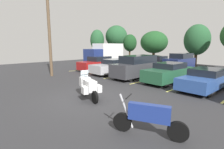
{
  "coord_description": "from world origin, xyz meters",
  "views": [
    {
      "loc": [
        7.22,
        -5.1,
        2.77
      ],
      "look_at": [
        -0.24,
        2.02,
        1.02
      ],
      "focal_mm": 27.61,
      "sensor_mm": 36.0,
      "label": 1
    }
  ],
  "objects_px": {
    "car_blue": "(205,79)",
    "car_far_black": "(157,62)",
    "motorcycle_touring": "(89,86)",
    "car_green": "(169,73)",
    "car_charcoal": "(136,67)",
    "motorcycle_second": "(148,118)",
    "utility_pole": "(49,23)",
    "car_red": "(99,64)",
    "car_far_navy": "(180,61)",
    "box_truck": "(105,54)",
    "car_silver": "(113,67)"
  },
  "relations": [
    {
      "from": "car_blue",
      "to": "car_far_black",
      "type": "xyz_separation_m",
      "value": [
        -8.25,
        7.76,
        0.02
      ]
    },
    {
      "from": "motorcycle_touring",
      "to": "car_green",
      "type": "bearing_deg",
      "value": 82.87
    },
    {
      "from": "motorcycle_touring",
      "to": "car_charcoal",
      "type": "relative_size",
      "value": 0.44
    },
    {
      "from": "car_green",
      "to": "motorcycle_second",
      "type": "bearing_deg",
      "value": -65.6
    },
    {
      "from": "utility_pole",
      "to": "car_red",
      "type": "bearing_deg",
      "value": 88.28
    },
    {
      "from": "car_far_navy",
      "to": "utility_pole",
      "type": "xyz_separation_m",
      "value": [
        -6.04,
        -12.78,
        3.81
      ]
    },
    {
      "from": "car_charcoal",
      "to": "car_blue",
      "type": "relative_size",
      "value": 1.06
    },
    {
      "from": "motorcycle_touring",
      "to": "car_green",
      "type": "distance_m",
      "value": 6.85
    },
    {
      "from": "box_truck",
      "to": "utility_pole",
      "type": "relative_size",
      "value": 0.68
    },
    {
      "from": "box_truck",
      "to": "car_silver",
      "type": "bearing_deg",
      "value": -36.65
    },
    {
      "from": "motorcycle_touring",
      "to": "car_charcoal",
      "type": "bearing_deg",
      "value": 107.22
    },
    {
      "from": "car_far_black",
      "to": "car_far_navy",
      "type": "distance_m",
      "value": 2.91
    },
    {
      "from": "car_far_navy",
      "to": "utility_pole",
      "type": "bearing_deg",
      "value": -115.3
    },
    {
      "from": "motorcycle_touring",
      "to": "car_green",
      "type": "xyz_separation_m",
      "value": [
        0.85,
        6.8,
        0.06
      ]
    },
    {
      "from": "car_silver",
      "to": "car_green",
      "type": "height_order",
      "value": "car_green"
    },
    {
      "from": "car_red",
      "to": "car_far_black",
      "type": "height_order",
      "value": "car_red"
    },
    {
      "from": "car_green",
      "to": "utility_pole",
      "type": "relative_size",
      "value": 0.51
    },
    {
      "from": "car_green",
      "to": "box_truck",
      "type": "relative_size",
      "value": 0.74
    },
    {
      "from": "car_charcoal",
      "to": "utility_pole",
      "type": "xyz_separation_m",
      "value": [
        -5.83,
        -4.96,
        3.76
      ]
    },
    {
      "from": "car_green",
      "to": "car_far_navy",
      "type": "height_order",
      "value": "car_far_navy"
    },
    {
      "from": "car_far_black",
      "to": "box_truck",
      "type": "distance_m",
      "value": 7.69
    },
    {
      "from": "car_blue",
      "to": "car_far_black",
      "type": "bearing_deg",
      "value": 136.72
    },
    {
      "from": "motorcycle_second",
      "to": "utility_pole",
      "type": "height_order",
      "value": "utility_pole"
    },
    {
      "from": "car_red",
      "to": "box_truck",
      "type": "height_order",
      "value": "box_truck"
    },
    {
      "from": "car_green",
      "to": "car_far_black",
      "type": "distance_m",
      "value": 9.26
    },
    {
      "from": "motorcycle_second",
      "to": "car_charcoal",
      "type": "relative_size",
      "value": 0.46
    },
    {
      "from": "car_charcoal",
      "to": "car_green",
      "type": "relative_size",
      "value": 1.02
    },
    {
      "from": "motorcycle_second",
      "to": "car_far_black",
      "type": "xyz_separation_m",
      "value": [
        -9.06,
        15.13,
        0.09
      ]
    },
    {
      "from": "motorcycle_touring",
      "to": "car_far_black",
      "type": "distance_m",
      "value": 14.96
    },
    {
      "from": "car_red",
      "to": "utility_pole",
      "type": "bearing_deg",
      "value": -91.72
    },
    {
      "from": "car_green",
      "to": "car_red",
      "type": "bearing_deg",
      "value": 178.86
    },
    {
      "from": "motorcycle_touring",
      "to": "car_red",
      "type": "bearing_deg",
      "value": 137.85
    },
    {
      "from": "car_far_navy",
      "to": "car_charcoal",
      "type": "bearing_deg",
      "value": -91.54
    },
    {
      "from": "car_far_black",
      "to": "utility_pole",
      "type": "bearing_deg",
      "value": -104.0
    },
    {
      "from": "car_charcoal",
      "to": "car_green",
      "type": "xyz_separation_m",
      "value": [
        2.88,
        0.26,
        -0.23
      ]
    },
    {
      "from": "motorcycle_second",
      "to": "car_far_navy",
      "type": "height_order",
      "value": "car_far_navy"
    },
    {
      "from": "car_silver",
      "to": "car_green",
      "type": "bearing_deg",
      "value": 3.6
    },
    {
      "from": "utility_pole",
      "to": "car_charcoal",
      "type": "bearing_deg",
      "value": 40.4
    },
    {
      "from": "car_charcoal",
      "to": "box_truck",
      "type": "distance_m",
      "value": 11.18
    },
    {
      "from": "car_blue",
      "to": "motorcycle_touring",
      "type": "bearing_deg",
      "value": -118.78
    },
    {
      "from": "car_silver",
      "to": "car_blue",
      "type": "height_order",
      "value": "car_silver"
    },
    {
      "from": "car_silver",
      "to": "car_far_black",
      "type": "relative_size",
      "value": 1.03
    },
    {
      "from": "car_red",
      "to": "car_far_navy",
      "type": "relative_size",
      "value": 1.03
    },
    {
      "from": "car_red",
      "to": "car_green",
      "type": "bearing_deg",
      "value": -1.14
    },
    {
      "from": "car_silver",
      "to": "car_far_navy",
      "type": "bearing_deg",
      "value": 69.01
    },
    {
      "from": "motorcycle_second",
      "to": "car_red",
      "type": "relative_size",
      "value": 0.47
    },
    {
      "from": "car_silver",
      "to": "box_truck",
      "type": "bearing_deg",
      "value": 143.35
    },
    {
      "from": "car_red",
      "to": "utility_pole",
      "type": "xyz_separation_m",
      "value": [
        -0.16,
        -5.39,
        3.97
      ]
    },
    {
      "from": "motorcycle_touring",
      "to": "car_blue",
      "type": "height_order",
      "value": "motorcycle_touring"
    },
    {
      "from": "car_far_navy",
      "to": "motorcycle_second",
      "type": "bearing_deg",
      "value": -68.01
    }
  ]
}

